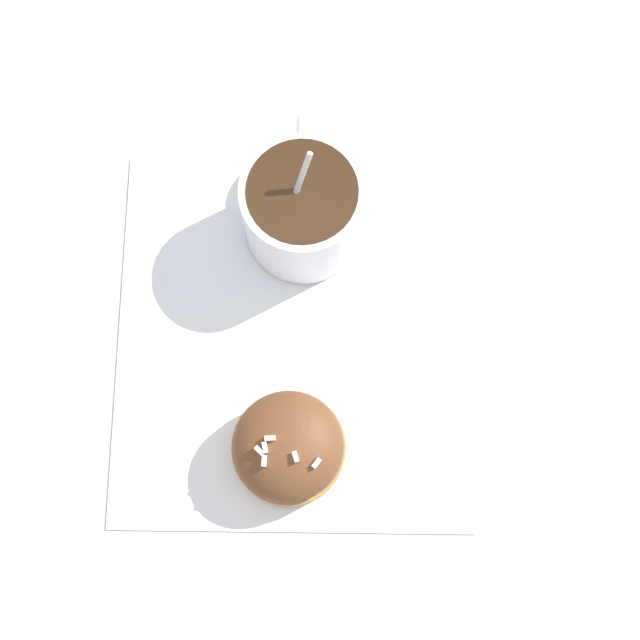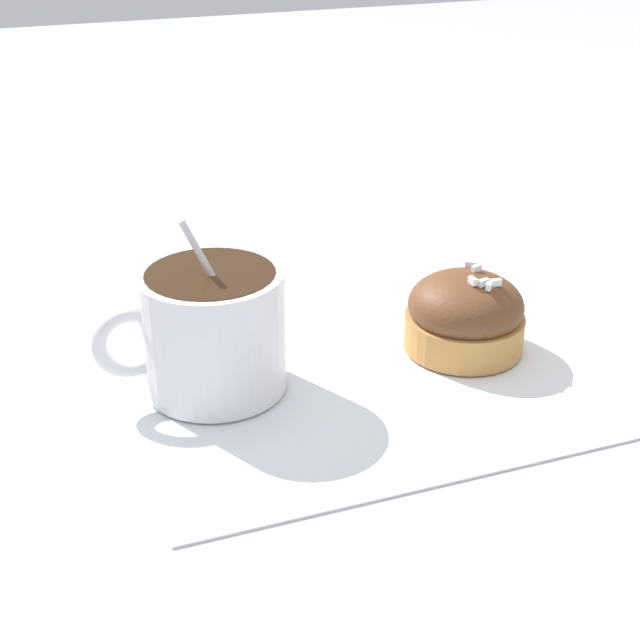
# 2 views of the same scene
# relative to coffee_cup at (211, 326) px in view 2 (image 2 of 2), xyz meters

# --- Properties ---
(ground_plane) EXTENTS (3.00, 3.00, 0.00)m
(ground_plane) POSITION_rel_coffee_cup_xyz_m (-0.08, 0.01, -0.04)
(ground_plane) COLOR #B2B2B7
(paper_napkin) EXTENTS (0.29, 0.27, 0.00)m
(paper_napkin) POSITION_rel_coffee_cup_xyz_m (-0.08, 0.01, -0.04)
(paper_napkin) COLOR white
(paper_napkin) RESTS_ON ground_plane
(coffee_cup) EXTENTS (0.11, 0.09, 0.11)m
(coffee_cup) POSITION_rel_coffee_cup_xyz_m (0.00, 0.00, 0.00)
(coffee_cup) COLOR white
(coffee_cup) RESTS_ON paper_napkin
(frosted_pastry) EXTENTS (0.08, 0.08, 0.06)m
(frosted_pastry) POSITION_rel_coffee_cup_xyz_m (-0.17, 0.01, -0.02)
(frosted_pastry) COLOR #C18442
(frosted_pastry) RESTS_ON paper_napkin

